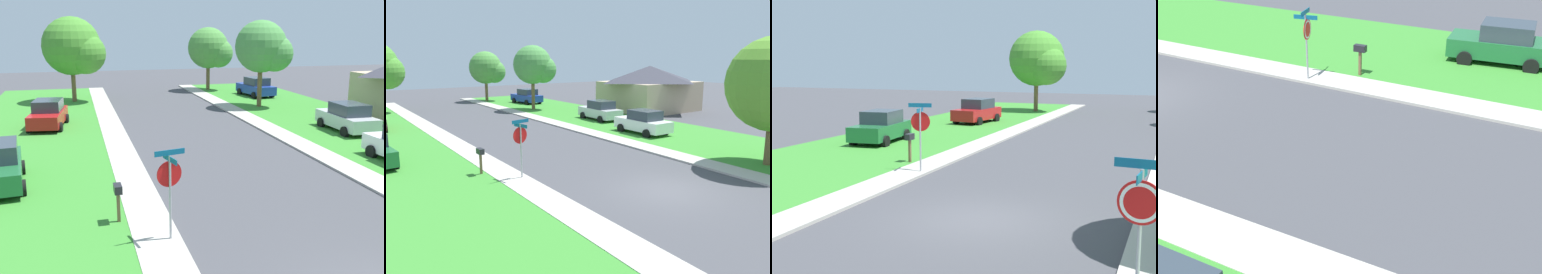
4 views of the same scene
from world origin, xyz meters
The scene contains 9 objects.
ground_plane centered at (0.00, 0.00, 0.00)m, with size 120.00×120.00×0.00m, color #424247.
sidewalk_west centered at (-4.70, 12.00, 0.05)m, with size 1.40×56.00×0.10m, color #ADA89E.
lawn_west centered at (-9.40, 12.00, 0.04)m, with size 8.00×56.00×0.08m, color #38842D.
stop_sign_near_corner centered at (4.50, -4.38, 1.89)m, with size 0.92×0.92×2.77m.
stop_sign_far_corner centered at (-4.32, 4.85, 1.89)m, with size 0.90×0.90×2.77m.
car_red_far_down_street centered at (-8.47, 21.64, 0.87)m, with size 2.44×4.49×1.76m.
car_green_near_corner centered at (-9.88, 11.00, 0.87)m, with size 2.38×4.47×1.76m.
tree_sidewalk_far centered at (-6.58, 31.45, 4.48)m, with size 5.10×4.74×7.01m.
mailbox centered at (-5.66, 6.42, 1.01)m, with size 0.25×0.49×1.31m.
Camera 3 is at (5.08, -13.35, 4.35)m, focal length 49.66 mm.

